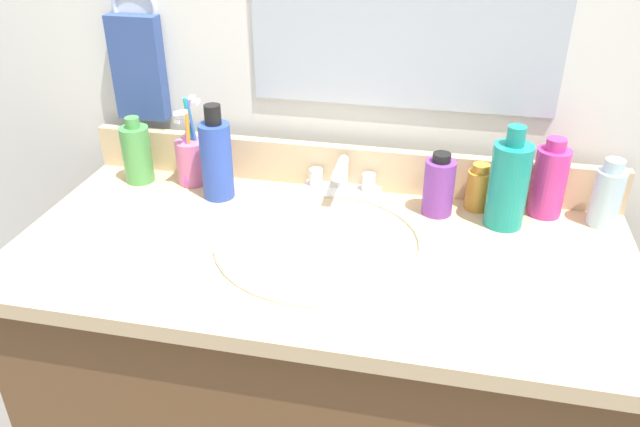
% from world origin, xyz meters
% --- Properties ---
extents(vanity_cabinet, '(1.06, 0.49, 0.78)m').
position_xyz_m(vanity_cabinet, '(0.00, 0.00, 0.39)').
color(vanity_cabinet, brown).
rests_on(vanity_cabinet, ground_plane).
extents(countertop, '(1.11, 0.53, 0.03)m').
position_xyz_m(countertop, '(0.00, 0.00, 0.80)').
color(countertop, '#D1B284').
rests_on(countertop, vanity_cabinet).
extents(backsplash, '(1.11, 0.02, 0.09)m').
position_xyz_m(backsplash, '(0.00, 0.25, 0.86)').
color(backsplash, '#D1B284').
rests_on(backsplash, countertop).
extents(back_wall, '(2.21, 0.04, 1.30)m').
position_xyz_m(back_wall, '(0.00, 0.31, 0.65)').
color(back_wall, silver).
rests_on(back_wall, ground_plane).
extents(towel_ring, '(0.10, 0.01, 0.10)m').
position_xyz_m(towel_ring, '(-0.45, 0.29, 1.15)').
color(towel_ring, silver).
extents(hand_towel, '(0.11, 0.04, 0.22)m').
position_xyz_m(hand_towel, '(-0.45, 0.27, 1.03)').
color(hand_towel, '#334C8C').
extents(sink_basin, '(0.39, 0.39, 0.11)m').
position_xyz_m(sink_basin, '(-0.00, 0.02, 0.78)').
color(sink_basin, white).
rests_on(sink_basin, countertop).
extents(faucet, '(0.16, 0.10, 0.08)m').
position_xyz_m(faucet, '(-0.00, 0.21, 0.84)').
color(faucet, silver).
rests_on(faucet, countertop).
extents(bottle_oil_amber, '(0.05, 0.05, 0.09)m').
position_xyz_m(bottle_oil_amber, '(0.27, 0.21, 0.86)').
color(bottle_oil_amber, gold).
rests_on(bottle_oil_amber, countertop).
extents(bottle_toner_green, '(0.06, 0.06, 0.14)m').
position_xyz_m(bottle_toner_green, '(-0.44, 0.19, 0.88)').
color(bottle_toner_green, '#4C9E4C').
rests_on(bottle_toner_green, countertop).
extents(bottle_shampoo_blue, '(0.06, 0.06, 0.20)m').
position_xyz_m(bottle_shampoo_blue, '(-0.25, 0.15, 0.90)').
color(bottle_shampoo_blue, '#2D4CB2').
rests_on(bottle_shampoo_blue, countertop).
extents(bottle_mouthwash_teal, '(0.07, 0.07, 0.20)m').
position_xyz_m(bottle_mouthwash_teal, '(0.32, 0.16, 0.90)').
color(bottle_mouthwash_teal, teal).
rests_on(bottle_mouthwash_teal, countertop).
extents(bottle_cream_purple, '(0.06, 0.06, 0.13)m').
position_xyz_m(bottle_cream_purple, '(0.20, 0.18, 0.87)').
color(bottle_cream_purple, '#7A3899').
rests_on(bottle_cream_purple, countertop).
extents(bottle_soap_pink, '(0.06, 0.06, 0.16)m').
position_xyz_m(bottle_soap_pink, '(0.40, 0.22, 0.89)').
color(bottle_soap_pink, '#D8338C').
rests_on(bottle_soap_pink, countertop).
extents(bottle_gel_clear, '(0.05, 0.05, 0.13)m').
position_xyz_m(bottle_gel_clear, '(0.50, 0.20, 0.87)').
color(bottle_gel_clear, silver).
rests_on(bottle_gel_clear, countertop).
extents(cup_pink, '(0.06, 0.08, 0.19)m').
position_xyz_m(cup_pink, '(-0.32, 0.20, 0.87)').
color(cup_pink, '#D16693').
rests_on(cup_pink, countertop).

